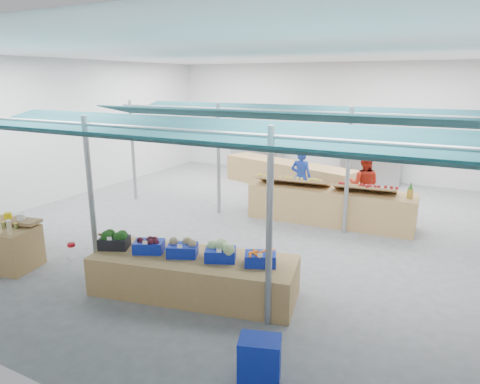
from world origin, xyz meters
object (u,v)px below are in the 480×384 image
(crate_stack, at_px, (260,361))
(fruit_counter, at_px, (330,206))
(vendor_right, at_px, (364,185))
(vendor_left, at_px, (301,178))
(veg_counter, at_px, (194,275))

(crate_stack, bearing_deg, fruit_counter, 98.84)
(fruit_counter, xyz_separation_m, vendor_right, (0.60, 1.10, 0.39))
(vendor_left, bearing_deg, crate_stack, 103.68)
(vendor_right, bearing_deg, fruit_counter, 58.69)
(crate_stack, relative_size, vendor_left, 0.36)
(fruit_counter, bearing_deg, crate_stack, -83.86)
(veg_counter, relative_size, crate_stack, 5.78)
(veg_counter, xyz_separation_m, vendor_right, (1.57, 5.93, 0.49))
(fruit_counter, bearing_deg, veg_counter, -104.07)
(fruit_counter, xyz_separation_m, vendor_left, (-1.20, 1.10, 0.39))
(veg_counter, bearing_deg, fruit_counter, 66.53)
(fruit_counter, height_order, crate_stack, fruit_counter)
(fruit_counter, height_order, vendor_left, vendor_left)
(veg_counter, xyz_separation_m, vendor_left, (-0.23, 5.93, 0.49))
(veg_counter, xyz_separation_m, crate_stack, (1.96, -1.51, -0.04))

